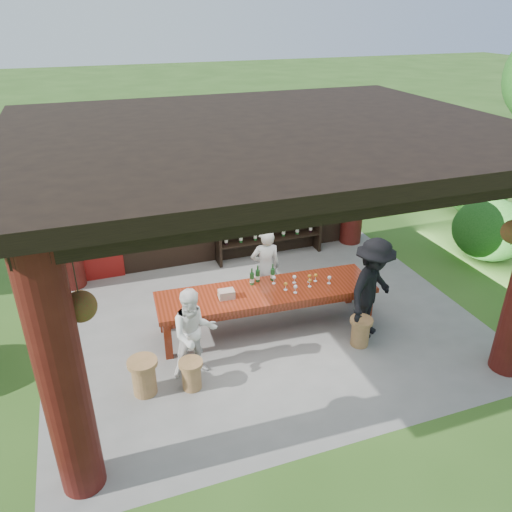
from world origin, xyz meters
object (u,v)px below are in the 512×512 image
object	(u,v)px
guest_woman	(194,333)
guest_man	(372,289)
host	(265,268)
stool_near_left	(191,374)
stool_far_left	(144,376)
tasting_table	(267,296)
stool_near_right	(360,331)
wine_shelf	(270,212)
napkin_basket	(227,294)

from	to	relation	value
guest_woman	guest_man	xyz separation A→B (m)	(3.00, -0.00, 0.17)
guest_man	host	bearing A→B (deg)	98.24
host	stool_near_left	bearing A→B (deg)	51.86
stool_far_left	guest_woman	xyz separation A→B (m)	(0.81, 0.19, 0.42)
tasting_table	guest_woman	bearing A→B (deg)	-151.87
tasting_table	stool_near_right	xyz separation A→B (m)	(1.29, -0.99, -0.37)
wine_shelf	stool_far_left	size ratio (longest dim) A/B	4.19
napkin_basket	stool_far_left	bearing A→B (deg)	-148.12
guest_woman	guest_man	distance (m)	3.01
tasting_table	guest_woman	xyz separation A→B (m)	(-1.44, -0.77, 0.09)
wine_shelf	stool_far_left	bearing A→B (deg)	-132.85
tasting_table	guest_man	bearing A→B (deg)	-26.19
guest_man	napkin_basket	distance (m)	2.40
stool_near_right	host	xyz separation A→B (m)	(-1.03, 1.73, 0.50)
stool_far_left	stool_near_left	bearing A→B (deg)	-10.76
wine_shelf	guest_woman	distance (m)	4.18
stool_near_left	guest_woman	size ratio (longest dim) A/B	0.33
wine_shelf	host	world-z (taller)	wine_shelf
wine_shelf	host	distance (m)	2.01
wine_shelf	guest_woman	xyz separation A→B (m)	(-2.48, -3.35, -0.34)
host	guest_man	bearing A→B (deg)	137.68
stool_near_right	stool_far_left	xyz separation A→B (m)	(-3.54, 0.02, 0.04)
stool_near_right	napkin_basket	world-z (taller)	napkin_basket
stool_far_left	tasting_table	bearing A→B (deg)	23.20
stool_far_left	napkin_basket	distance (m)	1.88
stool_near_right	guest_man	xyz separation A→B (m)	(0.28, 0.22, 0.63)
host	guest_woman	xyz separation A→B (m)	(-1.70, -1.51, -0.04)
stool_near_left	napkin_basket	world-z (taller)	napkin_basket
tasting_table	stool_far_left	size ratio (longest dim) A/B	6.60
stool_near_right	host	bearing A→B (deg)	120.81
napkin_basket	host	bearing A→B (deg)	37.92
stool_near_left	guest_man	distance (m)	3.23
tasting_table	host	distance (m)	0.80
stool_near_right	guest_woman	xyz separation A→B (m)	(-2.73, 0.22, 0.46)
tasting_table	stool_far_left	bearing A→B (deg)	-156.80
guest_woman	stool_near_left	bearing A→B (deg)	-114.60
wine_shelf	stool_far_left	distance (m)	4.89
wine_shelf	host	size ratio (longest dim) A/B	1.58
stool_near_left	stool_near_right	world-z (taller)	stool_near_right
stool_near_left	guest_woman	distance (m)	0.59
host	tasting_table	bearing A→B (deg)	77.83
wine_shelf	guest_man	distance (m)	3.39
stool_near_left	host	xyz separation A→B (m)	(1.84, 1.83, 0.51)
stool_near_right	guest_woman	distance (m)	2.78
stool_near_left	stool_far_left	xyz separation A→B (m)	(-0.67, 0.13, 0.05)
host	napkin_basket	bearing A→B (deg)	44.80
stool_near_right	napkin_basket	distance (m)	2.29
stool_far_left	host	distance (m)	3.06
stool_near_left	host	distance (m)	2.65
stool_near_left	guest_man	bearing A→B (deg)	5.78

